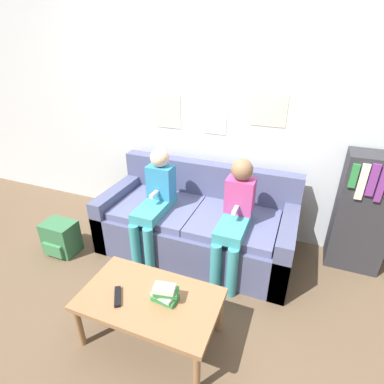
{
  "coord_description": "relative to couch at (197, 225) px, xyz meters",
  "views": [
    {
      "loc": [
        0.86,
        -1.78,
        1.92
      ],
      "look_at": [
        0.0,
        0.4,
        0.71
      ],
      "focal_mm": 28.0,
      "sensor_mm": 36.0,
      "label": 1
    }
  ],
  "objects": [
    {
      "name": "ground_plane",
      "position": [
        0.0,
        -0.54,
        -0.28
      ],
      "size": [
        10.0,
        10.0,
        0.0
      ],
      "primitive_type": "plane",
      "color": "brown"
    },
    {
      "name": "backpack",
      "position": [
        -1.23,
        -0.56,
        -0.11
      ],
      "size": [
        0.31,
        0.26,
        0.33
      ],
      "color": "#336B42",
      "rests_on": "ground_plane"
    },
    {
      "name": "person_left",
      "position": [
        -0.34,
        -0.2,
        0.32
      ],
      "size": [
        0.24,
        0.58,
        1.05
      ],
      "color": "teal",
      "rests_on": "ground_plane"
    },
    {
      "name": "bookshelf",
      "position": [
        1.44,
        0.32,
        0.28
      ],
      "size": [
        0.45,
        0.31,
        1.09
      ],
      "color": "#2D2D33",
      "rests_on": "ground_plane"
    },
    {
      "name": "couch",
      "position": [
        0.0,
        0.0,
        0.0
      ],
      "size": [
        1.84,
        0.85,
        0.81
      ],
      "color": "#4C5175",
      "rests_on": "ground_plane"
    },
    {
      "name": "book_stack",
      "position": [
        0.18,
        -1.06,
        0.16
      ],
      "size": [
        0.19,
        0.13,
        0.12
      ],
      "color": "#2D8442",
      "rests_on": "coffee_table"
    },
    {
      "name": "coffee_table",
      "position": [
        0.07,
        -1.08,
        0.06
      ],
      "size": [
        0.94,
        0.54,
        0.38
      ],
      "color": "#8E6642",
      "rests_on": "ground_plane"
    },
    {
      "name": "wall_back",
      "position": [
        0.0,
        0.52,
        1.02
      ],
      "size": [
        8.0,
        0.06,
        2.6
      ],
      "color": "silver",
      "rests_on": "ground_plane"
    },
    {
      "name": "tv_remote",
      "position": [
        -0.13,
        -1.16,
        0.12
      ],
      "size": [
        0.13,
        0.16,
        0.02
      ],
      "rotation": [
        0.0,
        0.0,
        0.58
      ],
      "color": "black",
      "rests_on": "coffee_table"
    },
    {
      "name": "person_right",
      "position": [
        0.42,
        -0.2,
        0.32
      ],
      "size": [
        0.24,
        0.58,
        1.05
      ],
      "color": "teal",
      "rests_on": "ground_plane"
    }
  ]
}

